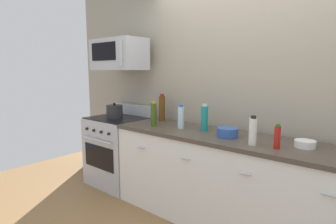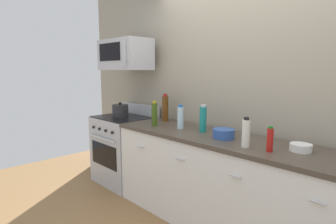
{
  "view_description": "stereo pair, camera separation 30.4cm",
  "coord_description": "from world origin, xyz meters",
  "px_view_note": "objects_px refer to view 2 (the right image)",
  "views": [
    {
      "loc": [
        1.2,
        -2.35,
        1.55
      ],
      "look_at": [
        -0.75,
        -0.05,
        1.09
      ],
      "focal_mm": 29.59,
      "sensor_mm": 36.0,
      "label": 1
    },
    {
      "loc": [
        1.42,
        -2.14,
        1.55
      ],
      "look_at": [
        -0.75,
        -0.05,
        1.09
      ],
      "focal_mm": 29.59,
      "sensor_mm": 36.0,
      "label": 2
    }
  ],
  "objects_px": {
    "bottle_vinegar_white": "(246,133)",
    "microwave": "(125,55)",
    "bowl_blue_mixing": "(224,133)",
    "bottle_hot_sauce_red": "(270,140)",
    "bottle_wine_amber": "(165,108)",
    "bottle_olive_oil": "(154,114)",
    "range_oven": "(124,149)",
    "bottle_water_clear": "(180,117)",
    "bowl_white_ceramic": "(301,147)",
    "stockpot": "(120,111)",
    "bottle_sparkling_teal": "(203,119)"
  },
  "relations": [
    {
      "from": "bottle_vinegar_white",
      "to": "microwave",
      "type": "bearing_deg",
      "value": 174.28
    },
    {
      "from": "bottle_vinegar_white",
      "to": "bowl_blue_mixing",
      "type": "relative_size",
      "value": 1.25
    },
    {
      "from": "bottle_hot_sauce_red",
      "to": "bottle_wine_amber",
      "type": "bearing_deg",
      "value": 168.02
    },
    {
      "from": "microwave",
      "to": "bottle_olive_oil",
      "type": "bearing_deg",
      "value": -10.85
    },
    {
      "from": "range_oven",
      "to": "bottle_olive_oil",
      "type": "distance_m",
      "value": 0.96
    },
    {
      "from": "bottle_hot_sauce_red",
      "to": "bottle_water_clear",
      "type": "bearing_deg",
      "value": 173.14
    },
    {
      "from": "bowl_blue_mixing",
      "to": "microwave",
      "type": "bearing_deg",
      "value": 177.45
    },
    {
      "from": "bottle_wine_amber",
      "to": "bottle_water_clear",
      "type": "height_order",
      "value": "bottle_wine_amber"
    },
    {
      "from": "microwave",
      "to": "bottle_hot_sauce_red",
      "type": "relative_size",
      "value": 3.68
    },
    {
      "from": "bottle_wine_amber",
      "to": "bottle_hot_sauce_red",
      "type": "relative_size",
      "value": 1.68
    },
    {
      "from": "bottle_vinegar_white",
      "to": "bottle_olive_oil",
      "type": "xyz_separation_m",
      "value": [
        -1.2,
        0.05,
        0.02
      ]
    },
    {
      "from": "bottle_wine_amber",
      "to": "bowl_white_ceramic",
      "type": "height_order",
      "value": "bottle_wine_amber"
    },
    {
      "from": "bowl_blue_mixing",
      "to": "stockpot",
      "type": "distance_m",
      "value": 1.65
    },
    {
      "from": "bowl_blue_mixing",
      "to": "bowl_white_ceramic",
      "type": "relative_size",
      "value": 1.21
    },
    {
      "from": "bottle_vinegar_white",
      "to": "bottle_olive_oil",
      "type": "relative_size",
      "value": 0.88
    },
    {
      "from": "microwave",
      "to": "stockpot",
      "type": "bearing_deg",
      "value": -90.13
    },
    {
      "from": "range_oven",
      "to": "bottle_hot_sauce_red",
      "type": "height_order",
      "value": "bottle_hot_sauce_red"
    },
    {
      "from": "bottle_sparkling_teal",
      "to": "stockpot",
      "type": "xyz_separation_m",
      "value": [
        -1.34,
        -0.1,
        -0.05
      ]
    },
    {
      "from": "microwave",
      "to": "bottle_hot_sauce_red",
      "type": "xyz_separation_m",
      "value": [
        2.14,
        -0.17,
        -0.73
      ]
    },
    {
      "from": "range_oven",
      "to": "bottle_water_clear",
      "type": "height_order",
      "value": "bottle_water_clear"
    },
    {
      "from": "stockpot",
      "to": "microwave",
      "type": "bearing_deg",
      "value": 89.87
    },
    {
      "from": "bottle_hot_sauce_red",
      "to": "bowl_white_ceramic",
      "type": "distance_m",
      "value": 0.26
    },
    {
      "from": "bottle_vinegar_white",
      "to": "bottle_wine_amber",
      "type": "height_order",
      "value": "bottle_wine_amber"
    },
    {
      "from": "stockpot",
      "to": "bowl_blue_mixing",
      "type": "bearing_deg",
      "value": 0.86
    },
    {
      "from": "bottle_vinegar_white",
      "to": "bottle_olive_oil",
      "type": "height_order",
      "value": "bottle_olive_oil"
    },
    {
      "from": "bottle_wine_amber",
      "to": "bottle_sparkling_teal",
      "type": "xyz_separation_m",
      "value": [
        0.72,
        -0.15,
        -0.03
      ]
    },
    {
      "from": "microwave",
      "to": "bottle_wine_amber",
      "type": "relative_size",
      "value": 2.19
    },
    {
      "from": "bottle_hot_sauce_red",
      "to": "stockpot",
      "type": "bearing_deg",
      "value": 178.05
    },
    {
      "from": "bottle_olive_oil",
      "to": "bowl_blue_mixing",
      "type": "relative_size",
      "value": 1.41
    },
    {
      "from": "bottle_vinegar_white",
      "to": "bottle_water_clear",
      "type": "bearing_deg",
      "value": 170.12
    },
    {
      "from": "bottle_vinegar_white",
      "to": "stockpot",
      "type": "distance_m",
      "value": 1.95
    },
    {
      "from": "microwave",
      "to": "bottle_sparkling_teal",
      "type": "relative_size",
      "value": 2.62
    },
    {
      "from": "bottle_water_clear",
      "to": "bottle_hot_sauce_red",
      "type": "xyz_separation_m",
      "value": [
        1.08,
        -0.13,
        -0.03
      ]
    },
    {
      "from": "bottle_water_clear",
      "to": "bowl_white_ceramic",
      "type": "relative_size",
      "value": 1.56
    },
    {
      "from": "bottle_water_clear",
      "to": "bottle_sparkling_teal",
      "type": "bearing_deg",
      "value": 9.28
    },
    {
      "from": "stockpot",
      "to": "range_oven",
      "type": "bearing_deg",
      "value": 90.0
    },
    {
      "from": "microwave",
      "to": "bowl_blue_mixing",
      "type": "xyz_separation_m",
      "value": [
        1.65,
        -0.07,
        -0.78
      ]
    },
    {
      "from": "range_oven",
      "to": "bowl_white_ceramic",
      "type": "distance_m",
      "value": 2.36
    },
    {
      "from": "range_oven",
      "to": "bottle_water_clear",
      "type": "bearing_deg",
      "value": 0.21
    },
    {
      "from": "bowl_blue_mixing",
      "to": "bowl_white_ceramic",
      "type": "bearing_deg",
      "value": 7.65
    },
    {
      "from": "bowl_blue_mixing",
      "to": "range_oven",
      "type": "bearing_deg",
      "value": 179.01
    },
    {
      "from": "bottle_olive_oil",
      "to": "bowl_white_ceramic",
      "type": "relative_size",
      "value": 1.71
    },
    {
      "from": "bottle_hot_sauce_red",
      "to": "bowl_white_ceramic",
      "type": "xyz_separation_m",
      "value": [
        0.16,
        0.19,
        -0.07
      ]
    },
    {
      "from": "bottle_vinegar_white",
      "to": "bottle_sparkling_teal",
      "type": "height_order",
      "value": "bottle_sparkling_teal"
    },
    {
      "from": "bottle_water_clear",
      "to": "stockpot",
      "type": "height_order",
      "value": "bottle_water_clear"
    },
    {
      "from": "bowl_white_ceramic",
      "to": "bowl_blue_mixing",
      "type": "bearing_deg",
      "value": -172.35
    },
    {
      "from": "bottle_vinegar_white",
      "to": "bottle_wine_amber",
      "type": "bearing_deg",
      "value": 165.34
    },
    {
      "from": "bottle_vinegar_white",
      "to": "bottle_sparkling_teal",
      "type": "relative_size",
      "value": 0.88
    },
    {
      "from": "bottle_vinegar_white",
      "to": "bowl_white_ceramic",
      "type": "height_order",
      "value": "bottle_vinegar_white"
    },
    {
      "from": "bottle_hot_sauce_red",
      "to": "bottle_olive_oil",
      "type": "height_order",
      "value": "bottle_olive_oil"
    }
  ]
}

